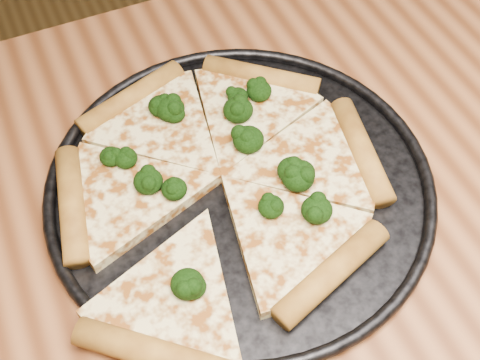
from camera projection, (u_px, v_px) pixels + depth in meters
name	position (u px, v px, depth m)	size (l,w,h in m)	color
dining_table	(327.00, 296.00, 0.70)	(1.20, 0.90, 0.75)	brown
pizza_pan	(240.00, 185.00, 0.67)	(0.41, 0.41, 0.02)	black
pizza	(219.00, 182.00, 0.66)	(0.37, 0.39, 0.03)	#DCCA87
broccoli_florets	(227.00, 161.00, 0.66)	(0.21, 0.25, 0.03)	black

